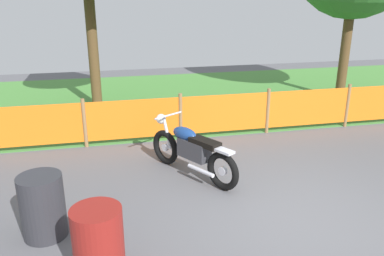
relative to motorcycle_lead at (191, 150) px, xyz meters
name	(u,v)px	position (x,y,z in m)	size (l,w,h in m)	color
ground	(296,220)	(1.17, -1.77, -0.50)	(24.00, 24.00, 0.02)	#5B5B60
grass_verge	(191,97)	(1.17, 5.33, -0.48)	(24.00, 7.03, 0.01)	#4C8C3D
barrier_fence	(225,113)	(1.17, 1.81, 0.05)	(10.24, 0.08, 1.05)	olive
motorcycle_lead	(191,150)	(0.00, 0.00, 0.00)	(1.21, 1.86, 1.00)	black
oil_drum	(98,244)	(-1.60, -2.36, -0.05)	(0.58, 0.58, 0.88)	maroon
spare_drum	(43,206)	(-2.32, -1.37, -0.05)	(0.58, 0.58, 0.88)	#2D2D33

